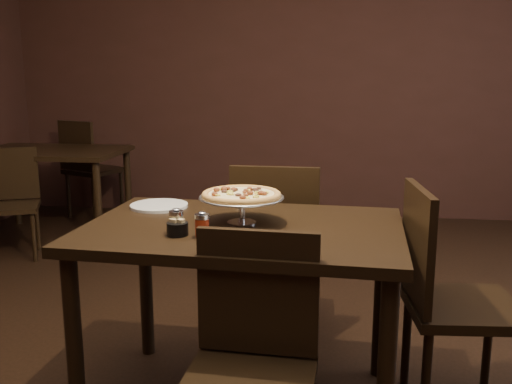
# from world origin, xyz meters

# --- Properties ---
(room) EXTENTS (6.04, 7.04, 2.84)m
(room) POSITION_xyz_m (0.06, 0.03, 1.40)
(room) COLOR black
(room) RESTS_ON ground
(dining_table) EXTENTS (1.38, 0.96, 0.83)m
(dining_table) POSITION_xyz_m (-0.08, -0.07, 0.72)
(dining_table) COLOR black
(dining_table) RESTS_ON ground
(background_table) EXTENTS (1.27, 0.85, 0.79)m
(background_table) POSITION_xyz_m (-2.20, 2.40, 0.69)
(background_table) COLOR black
(background_table) RESTS_ON ground
(pizza_stand) EXTENTS (0.36, 0.36, 0.15)m
(pizza_stand) POSITION_xyz_m (-0.10, -0.04, 0.95)
(pizza_stand) COLOR silver
(pizza_stand) RESTS_ON dining_table
(parmesan_shaker) EXTENTS (0.06, 0.06, 0.10)m
(parmesan_shaker) POSITION_xyz_m (-0.33, -0.22, 0.88)
(parmesan_shaker) COLOR beige
(parmesan_shaker) RESTS_ON dining_table
(pepper_flake_shaker) EXTENTS (0.06, 0.06, 0.10)m
(pepper_flake_shaker) POSITION_xyz_m (-0.22, -0.26, 0.88)
(pepper_flake_shaker) COLOR maroon
(pepper_flake_shaker) RESTS_ON dining_table
(packet_caddy) EXTENTS (0.09, 0.09, 0.07)m
(packet_caddy) POSITION_xyz_m (-0.32, -0.25, 0.86)
(packet_caddy) COLOR black
(packet_caddy) RESTS_ON dining_table
(napkin_stack) EXTENTS (0.19, 0.19, 0.02)m
(napkin_stack) POSITION_xyz_m (0.15, -0.38, 0.84)
(napkin_stack) COLOR white
(napkin_stack) RESTS_ON dining_table
(plate_left) EXTENTS (0.27, 0.27, 0.01)m
(plate_left) POSITION_xyz_m (-0.53, 0.21, 0.84)
(plate_left) COLOR silver
(plate_left) RESTS_ON dining_table
(plate_near) EXTENTS (0.21, 0.21, 0.01)m
(plate_near) POSITION_xyz_m (0.07, -0.33, 0.84)
(plate_near) COLOR silver
(plate_near) RESTS_ON dining_table
(serving_spatula) EXTENTS (0.14, 0.14, 0.02)m
(serving_spatula) POSITION_xyz_m (-0.03, -0.15, 0.95)
(serving_spatula) COLOR silver
(serving_spatula) RESTS_ON pizza_stand
(chair_far) EXTENTS (0.47, 0.47, 0.99)m
(chair_far) POSITION_xyz_m (-0.00, 0.61, 0.54)
(chair_far) COLOR black
(chair_far) RESTS_ON ground
(chair_near) EXTENTS (0.46, 0.46, 0.93)m
(chair_near) POSITION_xyz_m (0.03, -0.61, 0.51)
(chair_near) COLOR black
(chair_near) RESTS_ON ground
(chair_side) EXTENTS (0.50, 0.50, 1.00)m
(chair_side) POSITION_xyz_m (0.78, 0.01, 0.54)
(chair_side) COLOR black
(chair_side) RESTS_ON ground
(bg_chair_far) EXTENTS (0.62, 0.62, 1.00)m
(bg_chair_far) POSITION_xyz_m (-2.17, 3.09, 0.55)
(bg_chair_far) COLOR black
(bg_chair_far) RESTS_ON ground
(bg_chair_near) EXTENTS (0.53, 0.53, 0.87)m
(bg_chair_near) POSITION_xyz_m (-2.25, 1.82, 0.48)
(bg_chair_near) COLOR black
(bg_chair_near) RESTS_ON ground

